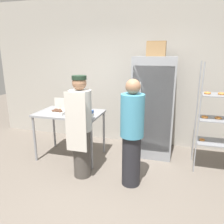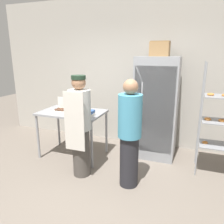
% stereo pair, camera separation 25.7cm
% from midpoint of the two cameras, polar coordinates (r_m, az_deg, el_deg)
% --- Properties ---
extents(ground_plane, '(14.00, 14.00, 0.00)m').
position_cam_midpoint_polar(ground_plane, '(3.26, -6.80, -21.32)').
color(ground_plane, '#6B6056').
extents(back_wall, '(6.40, 0.12, 3.06)m').
position_cam_midpoint_polar(back_wall, '(4.73, 2.95, 10.22)').
color(back_wall, '#ADA89E').
rests_on(back_wall, ground_plane).
extents(refrigerator, '(0.76, 0.67, 1.88)m').
position_cam_midpoint_polar(refrigerator, '(4.18, 9.01, 1.22)').
color(refrigerator, gray).
rests_on(refrigerator, ground_plane).
extents(baking_rack, '(0.66, 0.47, 1.81)m').
position_cam_midpoint_polar(baking_rack, '(3.90, 24.34, -1.46)').
color(baking_rack, '#93969B').
rests_on(baking_rack, ground_plane).
extents(prep_counter, '(1.18, 0.76, 0.88)m').
position_cam_midpoint_polar(prep_counter, '(4.13, -12.75, -1.33)').
color(prep_counter, gray).
rests_on(prep_counter, ground_plane).
extents(donut_box, '(0.26, 0.23, 0.27)m').
position_cam_midpoint_polar(donut_box, '(4.05, -15.57, 0.21)').
color(donut_box, silver).
rests_on(donut_box, prep_counter).
extents(blender_pitcher, '(0.12, 0.12, 0.29)m').
position_cam_midpoint_polar(blender_pitcher, '(4.07, -9.22, 1.84)').
color(blender_pitcher, '#99999E').
rests_on(blender_pitcher, prep_counter).
extents(binder_stack, '(0.32, 0.24, 0.10)m').
position_cam_midpoint_polar(binder_stack, '(3.77, -9.40, -0.50)').
color(binder_stack, silver).
rests_on(binder_stack, prep_counter).
extents(cardboard_storage_box, '(0.34, 0.28, 0.26)m').
position_cam_midpoint_polar(cardboard_storage_box, '(4.13, 9.72, 15.93)').
color(cardboard_storage_box, '#937047').
rests_on(cardboard_storage_box, refrigerator).
extents(person_baker, '(0.34, 0.36, 1.62)m').
position_cam_midpoint_polar(person_baker, '(3.41, -10.30, -3.75)').
color(person_baker, '#47423D').
rests_on(person_baker, ground_plane).
extents(person_customer, '(0.34, 0.34, 1.60)m').
position_cam_midpoint_polar(person_customer, '(3.15, 2.89, -5.62)').
color(person_customer, '#232328').
rests_on(person_customer, ground_plane).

